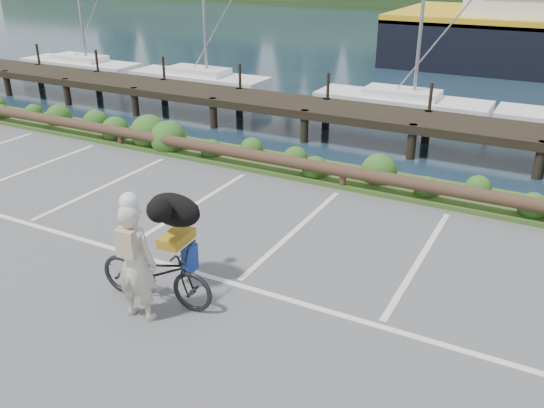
{
  "coord_description": "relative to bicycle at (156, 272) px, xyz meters",
  "views": [
    {
      "loc": [
        4.59,
        -7.66,
        5.29
      ],
      "look_at": [
        0.11,
        0.75,
        1.1
      ],
      "focal_mm": 38.0,
      "sensor_mm": 36.0,
      "label": 1
    }
  ],
  "objects": [
    {
      "name": "ground",
      "position": [
        0.86,
        1.43,
        -0.54
      ],
      "size": [
        72.0,
        72.0,
        0.0
      ],
      "primitive_type": "plane",
      "color": "#515254"
    },
    {
      "name": "vegetation_strip",
      "position": [
        0.86,
        6.73,
        -0.49
      ],
      "size": [
        34.0,
        1.6,
        0.1
      ],
      "primitive_type": "cube",
      "color": "#3D5B21",
      "rests_on": "ground"
    },
    {
      "name": "log_rail",
      "position": [
        0.86,
        6.03,
        -0.54
      ],
      "size": [
        32.0,
        0.3,
        0.6
      ],
      "primitive_type": null,
      "color": "#443021",
      "rests_on": "ground"
    },
    {
      "name": "bicycle",
      "position": [
        0.0,
        0.0,
        0.0
      ],
      "size": [
        2.12,
        0.89,
        1.09
      ],
      "primitive_type": "imported",
      "rotation": [
        0.0,
        0.0,
        1.65
      ],
      "color": "black",
      "rests_on": "ground"
    },
    {
      "name": "cyclist",
      "position": [
        0.04,
        -0.48,
        0.44
      ],
      "size": [
        0.75,
        0.53,
        1.96
      ],
      "primitive_type": "imported",
      "rotation": [
        0.0,
        0.0,
        3.22
      ],
      "color": "beige",
      "rests_on": "ground"
    },
    {
      "name": "dog",
      "position": [
        -0.06,
        0.66,
        0.83
      ],
      "size": [
        0.56,
        1.02,
        0.57
      ],
      "primitive_type": "ellipsoid",
      "rotation": [
        0.0,
        0.0,
        1.65
      ],
      "color": "black",
      "rests_on": "bicycle"
    }
  ]
}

